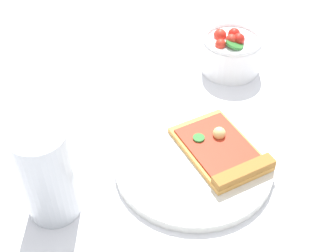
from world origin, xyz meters
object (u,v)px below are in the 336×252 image
at_px(pizza_slice_main, 223,153).
at_px(soda_glass, 48,178).
at_px(plate, 194,164).
at_px(salad_bowl, 231,52).

height_order(pizza_slice_main, soda_glass, soda_glass).
xyz_separation_m(plate, pizza_slice_main, (0.02, 0.04, 0.01)).
height_order(pizza_slice_main, salad_bowl, salad_bowl).
bearing_deg(salad_bowl, soda_glass, -77.04).
relative_size(plate, soda_glass, 1.67).
xyz_separation_m(pizza_slice_main, salad_bowl, (-0.17, 0.17, 0.02)).
bearing_deg(pizza_slice_main, plate, -114.27).
xyz_separation_m(pizza_slice_main, soda_glass, (-0.07, -0.24, 0.04)).
height_order(plate, salad_bowl, salad_bowl).
xyz_separation_m(plate, salad_bowl, (-0.15, 0.21, 0.03)).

